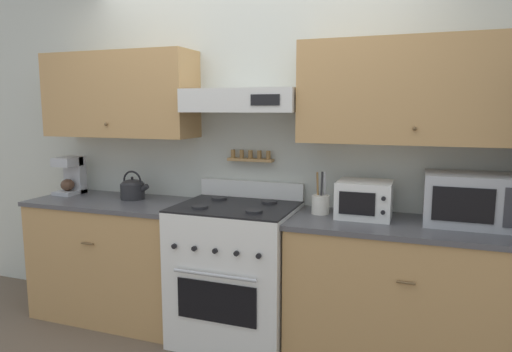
{
  "coord_description": "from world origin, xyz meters",
  "views": [
    {
      "loc": [
        1.16,
        -2.5,
        1.59
      ],
      "look_at": [
        0.16,
        0.26,
        1.16
      ],
      "focal_mm": 32.0,
      "sensor_mm": 36.0,
      "label": 1
    }
  ],
  "objects_px": {
    "tea_kettle": "(133,188)",
    "toaster_oven": "(364,199)",
    "microwave": "(472,200)",
    "utensil_crock": "(321,203)",
    "coffee_maker": "(71,175)",
    "stove_range": "(236,272)"
  },
  "relations": [
    {
      "from": "stove_range",
      "to": "coffee_maker",
      "type": "xyz_separation_m",
      "value": [
        -1.5,
        0.14,
        0.58
      ]
    },
    {
      "from": "tea_kettle",
      "to": "coffee_maker",
      "type": "xyz_separation_m",
      "value": [
        -0.6,
        0.03,
        0.07
      ]
    },
    {
      "from": "coffee_maker",
      "to": "toaster_oven",
      "type": "distance_m",
      "value": 2.33
    },
    {
      "from": "coffee_maker",
      "to": "utensil_crock",
      "type": "height_order",
      "value": "coffee_maker"
    },
    {
      "from": "coffee_maker",
      "to": "toaster_oven",
      "type": "height_order",
      "value": "coffee_maker"
    },
    {
      "from": "stove_range",
      "to": "microwave",
      "type": "bearing_deg",
      "value": 5.07
    },
    {
      "from": "utensil_crock",
      "to": "toaster_oven",
      "type": "relative_size",
      "value": 0.83
    },
    {
      "from": "stove_range",
      "to": "microwave",
      "type": "height_order",
      "value": "microwave"
    },
    {
      "from": "microwave",
      "to": "utensil_crock",
      "type": "bearing_deg",
      "value": -178.87
    },
    {
      "from": "stove_range",
      "to": "microwave",
      "type": "xyz_separation_m",
      "value": [
        1.46,
        0.13,
        0.58
      ]
    },
    {
      "from": "tea_kettle",
      "to": "utensil_crock",
      "type": "xyz_separation_m",
      "value": [
        1.45,
        0.0,
        -0.01
      ]
    },
    {
      "from": "stove_range",
      "to": "toaster_oven",
      "type": "relative_size",
      "value": 3.19
    },
    {
      "from": "coffee_maker",
      "to": "utensil_crock",
      "type": "xyz_separation_m",
      "value": [
        2.05,
        -0.03,
        -0.08
      ]
    },
    {
      "from": "toaster_oven",
      "to": "utensil_crock",
      "type": "bearing_deg",
      "value": 179.64
    },
    {
      "from": "microwave",
      "to": "utensil_crock",
      "type": "distance_m",
      "value": 0.9
    },
    {
      "from": "stove_range",
      "to": "utensil_crock",
      "type": "bearing_deg",
      "value": 11.32
    },
    {
      "from": "tea_kettle",
      "to": "utensil_crock",
      "type": "distance_m",
      "value": 1.45
    },
    {
      "from": "utensil_crock",
      "to": "microwave",
      "type": "bearing_deg",
      "value": 1.13
    },
    {
      "from": "tea_kettle",
      "to": "stove_range",
      "type": "bearing_deg",
      "value": -7.11
    },
    {
      "from": "tea_kettle",
      "to": "toaster_oven",
      "type": "distance_m",
      "value": 1.73
    },
    {
      "from": "coffee_maker",
      "to": "toaster_oven",
      "type": "relative_size",
      "value": 0.89
    },
    {
      "from": "toaster_oven",
      "to": "microwave",
      "type": "bearing_deg",
      "value": 1.8
    }
  ]
}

